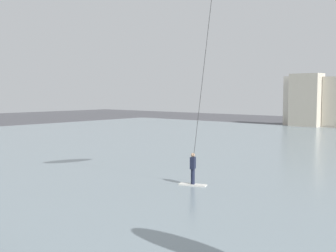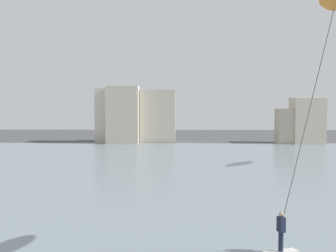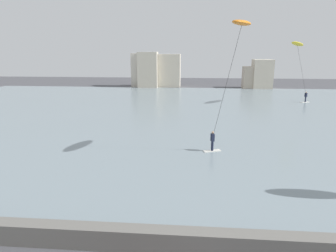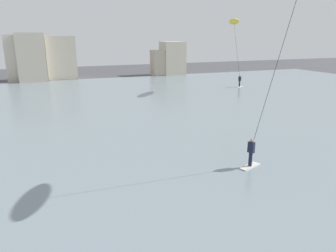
{
  "view_description": "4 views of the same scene",
  "coord_description": "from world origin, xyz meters",
  "views": [
    {
      "loc": [
        13.94,
        -0.57,
        4.76
      ],
      "look_at": [
        0.78,
        14.59,
        3.18
      ],
      "focal_mm": 45.1,
      "sensor_mm": 36.0,
      "label": 1
    },
    {
      "loc": [
        -2.93,
        -1.73,
        6.37
      ],
      "look_at": [
        -3.34,
        15.91,
        5.15
      ],
      "focal_mm": 48.86,
      "sensor_mm": 36.0,
      "label": 2
    },
    {
      "loc": [
        -0.45,
        -6.66,
        7.95
      ],
      "look_at": [
        -2.19,
        13.76,
        2.69
      ],
      "focal_mm": 32.03,
      "sensor_mm": 36.0,
      "label": 3
    },
    {
      "loc": [
        -9.09,
        2.69,
        7.1
      ],
      "look_at": [
        -3.09,
        17.71,
        2.46
      ],
      "focal_mm": 34.05,
      "sensor_mm": 36.0,
      "label": 4
    }
  ],
  "objects": [
    {
      "name": "water_bay",
      "position": [
        0.0,
        30.59,
        0.05
      ],
      "size": [
        84.0,
        52.0,
        0.1
      ],
      "primitive_type": "cube",
      "color": "gray",
      "rests_on": "ground"
    },
    {
      "name": "kitesurfer_yellow",
      "position": [
        14.17,
        38.45,
        8.19
      ],
      "size": [
        4.92,
        4.3,
        9.0
      ],
      "color": "silver",
      "rests_on": "water_bay"
    },
    {
      "name": "far_shore_buildings",
      "position": [
        -1.87,
        57.85,
        3.3
      ],
      "size": [
        29.44,
        5.4,
        7.43
      ],
      "color": "beige",
      "rests_on": "ground"
    }
  ]
}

